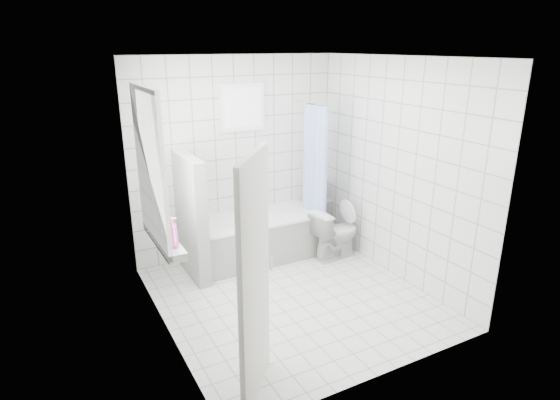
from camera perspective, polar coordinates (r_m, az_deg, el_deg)
ground at (r=5.39m, az=1.45°, el=-11.76°), size 3.00×3.00×0.00m
ceiling at (r=4.66m, az=1.72°, el=17.06°), size 3.00×3.00×0.00m
wall_back at (r=6.17m, az=-5.37°, el=5.14°), size 2.80×0.02×2.60m
wall_front at (r=3.72m, az=13.13°, el=-4.39°), size 2.80×0.02×2.60m
wall_left at (r=4.38m, az=-14.56°, el=-0.99°), size 0.02×3.00×2.60m
wall_right at (r=5.67m, az=13.98°, el=3.47°), size 0.02×3.00×2.60m
window_left at (r=4.58m, az=-15.24°, el=3.75°), size 0.01×0.90×1.40m
window_back at (r=6.05m, az=-4.50°, el=11.16°), size 0.50×0.01×0.50m
window_sill at (r=4.83m, az=-13.99°, el=-4.70°), size 0.18×1.02×0.08m
door at (r=3.59m, az=-3.10°, el=-10.04°), size 0.54×0.64×2.00m
bathtub at (r=6.20m, az=-2.74°, el=-4.55°), size 1.66×0.77×0.58m
partition_wall at (r=5.69m, az=-10.77°, el=-2.06°), size 0.15×0.85×1.50m
tiled_ledge at (r=6.91m, az=4.54°, el=-2.26°), size 0.40×0.24×0.55m
toilet at (r=6.23m, az=6.78°, el=-4.06°), size 0.70×0.45×0.68m
curtain_rod at (r=6.10m, az=3.80°, el=11.71°), size 0.02×0.80×0.02m
shower_curtain at (r=6.16m, az=4.26°, el=3.24°), size 0.14×0.48×1.78m
tub_faucet at (r=6.34m, az=-3.31°, el=1.33°), size 0.18×0.06×0.06m
sill_bottles at (r=4.69m, az=-13.75°, el=-3.16°), size 0.16×0.63×0.30m
ledge_bottles at (r=6.76m, az=4.80°, el=0.85°), size 0.22×0.19×0.28m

